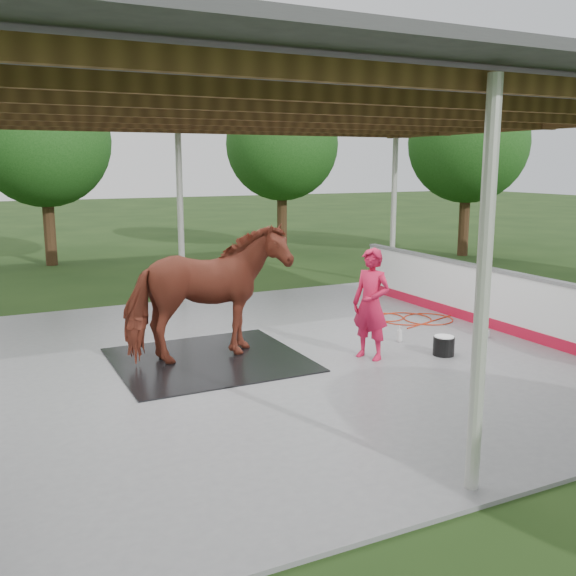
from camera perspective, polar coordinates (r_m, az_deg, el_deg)
name	(u,v)px	position (r m, az deg, el deg)	size (l,w,h in m)	color
ground	(270,360)	(10.44, -1.64, -6.46)	(100.00, 100.00, 0.00)	#1E3814
concrete_slab	(270,359)	(10.43, -1.64, -6.32)	(12.00, 10.00, 0.05)	slate
pavilion_structure	(268,107)	(9.99, -1.77, 15.79)	(12.60, 10.60, 4.05)	beige
dasher_board	(488,299)	(12.83, 17.36, -0.90)	(0.16, 8.00, 1.15)	red
tree_belt	(262,123)	(10.92, -2.31, 14.45)	(28.00, 28.00, 5.80)	#382314
rubber_mat	(209,360)	(10.35, -7.04, -6.33)	(2.90, 2.72, 0.02)	black
horse	(207,293)	(10.09, -7.18, -0.48)	(1.15, 2.52, 2.13)	brown
handler	(371,304)	(10.26, 7.40, -1.42)	(0.65, 0.43, 1.78)	#C4143B
wash_bucket	(444,345)	(10.80, 13.68, -4.98)	(0.35, 0.35, 0.32)	black
soap_bottle_a	(399,334)	(11.44, 9.88, -4.04)	(0.11, 0.11, 0.29)	silver
soap_bottle_b	(487,332)	(12.08, 17.25, -3.78)	(0.09, 0.09, 0.20)	#338CD8
hose_coil	(410,319)	(13.15, 10.77, -2.68)	(1.74, 1.37, 0.02)	#AF260C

